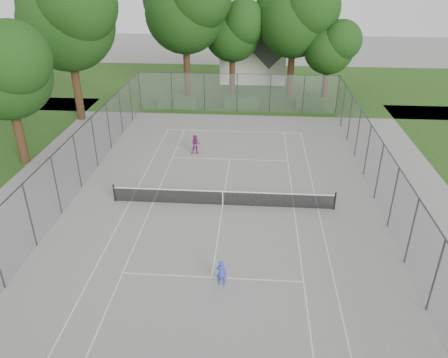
# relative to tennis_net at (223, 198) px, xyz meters

# --- Properties ---
(ground) EXTENTS (120.00, 120.00, 0.00)m
(ground) POSITION_rel_tennis_net_xyz_m (0.00, 0.00, -0.51)
(ground) COLOR slate
(ground) RESTS_ON ground
(grass_far) EXTENTS (60.00, 20.00, 0.00)m
(grass_far) POSITION_rel_tennis_net_xyz_m (0.00, 26.00, -0.51)
(grass_far) COLOR #214112
(grass_far) RESTS_ON ground
(court_markings) EXTENTS (11.03, 23.83, 0.01)m
(court_markings) POSITION_rel_tennis_net_xyz_m (0.00, 0.00, -0.50)
(court_markings) COLOR silver
(court_markings) RESTS_ON ground
(tennis_net) EXTENTS (12.87, 0.10, 1.10)m
(tennis_net) POSITION_rel_tennis_net_xyz_m (0.00, 0.00, 0.00)
(tennis_net) COLOR black
(tennis_net) RESTS_ON ground
(perimeter_fence) EXTENTS (18.08, 34.08, 3.52)m
(perimeter_fence) POSITION_rel_tennis_net_xyz_m (0.00, 0.00, 1.30)
(perimeter_fence) COLOR #38383D
(perimeter_fence) RESTS_ON ground
(tree_far_left) EXTENTS (8.70, 7.94, 12.51)m
(tree_far_left) POSITION_rel_tennis_net_xyz_m (-5.19, 21.80, 8.09)
(tree_far_left) COLOR #352013
(tree_far_left) RESTS_ON ground
(tree_far_midleft) EXTENTS (6.47, 5.91, 9.30)m
(tree_far_midleft) POSITION_rel_tennis_net_xyz_m (-0.75, 23.60, 5.88)
(tree_far_midleft) COLOR #352013
(tree_far_midleft) RESTS_ON ground
(tree_far_midright) EXTENTS (7.90, 7.21, 11.35)m
(tree_far_midright) POSITION_rel_tennis_net_xyz_m (5.23, 22.62, 7.29)
(tree_far_midright) COLOR #352013
(tree_far_midright) RESTS_ON ground
(tree_far_right) EXTENTS (5.42, 4.95, 7.79)m
(tree_far_right) POSITION_rel_tennis_net_xyz_m (8.55, 21.15, 4.84)
(tree_far_right) COLOR #352013
(tree_far_right) RESTS_ON ground
(tree_side_back) EXTENTS (8.82, 8.05, 12.67)m
(tree_side_back) POSITION_rel_tennis_net_xyz_m (-13.51, 13.91, 8.20)
(tree_side_back) COLOR #352013
(tree_side_back) RESTS_ON ground
(tree_side_front) EXTENTS (6.74, 6.15, 9.68)m
(tree_side_front) POSITION_rel_tennis_net_xyz_m (-14.22, 4.84, 6.14)
(tree_side_front) COLOR #352013
(tree_side_front) RESTS_ON ground
(hedge_left) EXTENTS (3.72, 1.12, 0.93)m
(hedge_left) POSITION_rel_tennis_net_xyz_m (-5.68, 17.85, -0.05)
(hedge_left) COLOR #1F4817
(hedge_left) RESTS_ON ground
(hedge_mid) EXTENTS (3.19, 0.91, 1.00)m
(hedge_mid) POSITION_rel_tennis_net_xyz_m (0.40, 18.12, -0.01)
(hedge_mid) COLOR #1F4817
(hedge_mid) RESTS_ON ground
(hedge_right) EXTENTS (2.83, 1.04, 0.85)m
(hedge_right) POSITION_rel_tennis_net_xyz_m (6.88, 18.68, -0.09)
(hedge_right) COLOR #1F4817
(hedge_right) RESTS_ON ground
(house) EXTENTS (7.20, 5.58, 8.97)m
(house) POSITION_rel_tennis_net_xyz_m (1.23, 28.88, 3.10)
(house) COLOR white
(house) RESTS_ON ground
(girl_player) EXTENTS (0.51, 0.37, 1.30)m
(girl_player) POSITION_rel_tennis_net_xyz_m (0.47, -6.83, 0.14)
(girl_player) COLOR #3443C4
(girl_player) RESTS_ON ground
(woman_player) EXTENTS (0.74, 0.60, 1.45)m
(woman_player) POSITION_rel_tennis_net_xyz_m (-2.53, 7.19, 0.21)
(woman_player) COLOR #7E2A5D
(woman_player) RESTS_ON ground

